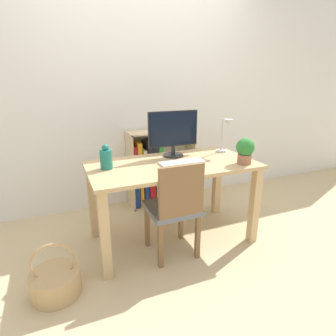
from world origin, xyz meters
The scene contains 11 objects.
ground_plane centered at (0.00, 0.00, 0.00)m, with size 10.00×10.00×0.00m, color #CCB284.
wall_back centered at (0.00, 0.96, 1.30)m, with size 8.00×0.05×2.60m.
desk centered at (0.00, 0.00, 0.60)m, with size 1.43×0.74×0.73m.
monitor centered at (0.10, 0.21, 0.97)m, with size 0.48×0.19×0.42m.
keyboard centered at (0.07, -0.03, 0.74)m, with size 0.39×0.14×0.02m.
vase centered at (-0.55, 0.06, 0.82)m, with size 0.10×0.10×0.20m.
desk_lamp centered at (0.59, 0.11, 0.93)m, with size 0.10×0.19×0.33m.
potted_plant centered at (0.56, -0.24, 0.85)m, with size 0.15×0.15×0.22m.
chair centered at (-0.09, -0.25, 0.45)m, with size 0.40×0.40×0.83m.
bookshelf centered at (0.08, 0.78, 0.39)m, with size 0.75×0.28×0.86m.
basket centered at (-1.02, -0.35, 0.10)m, with size 0.33×0.33×0.40m.
Camera 1 is at (-0.90, -2.11, 1.44)m, focal length 30.00 mm.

